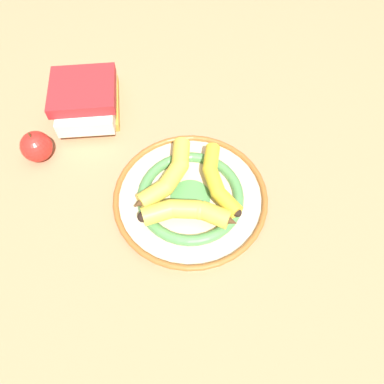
% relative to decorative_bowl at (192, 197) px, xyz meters
% --- Properties ---
extents(ground_plane, '(2.80, 2.80, 0.00)m').
position_rel_decorative_bowl_xyz_m(ground_plane, '(0.02, -0.00, -0.02)').
color(ground_plane, '#A87A56').
extents(decorative_bowl, '(0.34, 0.34, 0.03)m').
position_rel_decorative_bowl_xyz_m(decorative_bowl, '(0.00, 0.00, 0.00)').
color(decorative_bowl, beige).
rests_on(decorative_bowl, ground_plane).
extents(banana_a, '(0.20, 0.07, 0.03)m').
position_rel_decorative_bowl_xyz_m(banana_a, '(-0.01, 0.06, 0.03)').
color(banana_a, gold).
rests_on(banana_a, decorative_bowl).
extents(banana_b, '(0.11, 0.19, 0.04)m').
position_rel_decorative_bowl_xyz_m(banana_b, '(0.05, -0.03, 0.04)').
color(banana_b, gold).
rests_on(banana_b, decorative_bowl).
extents(banana_c, '(0.15, 0.17, 0.04)m').
position_rel_decorative_bowl_xyz_m(banana_c, '(-0.05, -0.04, 0.04)').
color(banana_c, gold).
rests_on(banana_c, decorative_bowl).
extents(book_stack, '(0.23, 0.19, 0.09)m').
position_rel_decorative_bowl_xyz_m(book_stack, '(-0.34, -0.15, 0.03)').
color(book_stack, '#B28933').
rests_on(book_stack, ground_plane).
extents(apple, '(0.07, 0.07, 0.08)m').
position_rel_decorative_bowl_xyz_m(apple, '(-0.24, -0.30, 0.02)').
color(apple, red).
rests_on(apple, ground_plane).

